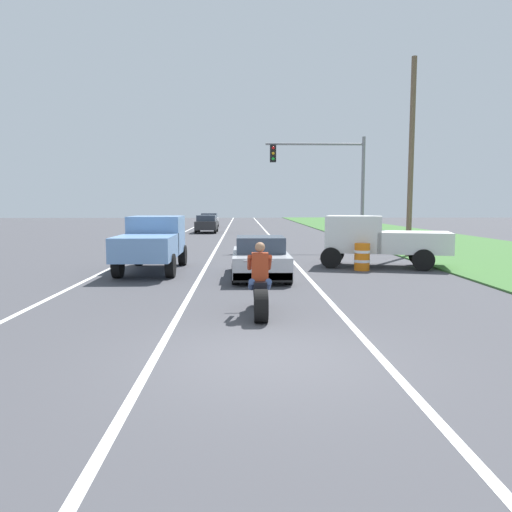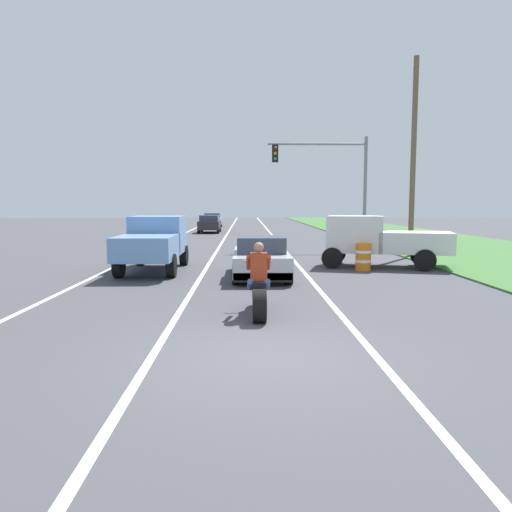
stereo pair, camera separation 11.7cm
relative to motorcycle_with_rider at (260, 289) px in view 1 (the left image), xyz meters
The scene contains 15 objects.
ground_plane 2.97m from the motorcycle_with_rider, 89.81° to the right, with size 160.00×160.00×0.00m, color #424247.
lane_stripe_left_solid 17.93m from the motorcycle_with_rider, 107.51° to the left, with size 0.14×120.00×0.01m, color white.
lane_stripe_right_solid 17.19m from the motorcycle_with_rider, 83.96° to the left, with size 0.14×120.00×0.01m, color white.
lane_stripe_centre_dashed 17.19m from the motorcycle_with_rider, 95.98° to the left, with size 0.14×120.00×0.01m, color white.
grass_verge_right 20.85m from the motorcycle_with_rider, 55.08° to the left, with size 10.00×120.00×0.06m, color #3D6B33.
motorcycle_with_rider is the anchor object (origin of this frame).
sports_car_silver 5.75m from the motorcycle_with_rider, 87.74° to the left, with size 1.84×4.30×1.37m.
pickup_truck_left_lane_light_blue 8.16m from the motorcycle_with_rider, 116.46° to the left, with size 2.02×4.80×1.98m.
pickup_truck_right_shoulder_white 9.68m from the motorcycle_with_rider, 59.41° to the left, with size 5.14×3.14×1.98m.
traffic_light_mast_near 16.74m from the motorcycle_with_rider, 74.26° to the left, with size 5.33×0.34×6.00m.
utility_pole_roadside 14.39m from the motorcycle_with_rider, 58.15° to the left, with size 0.24×0.24×8.97m, color brown.
construction_barrel_nearest 8.32m from the motorcycle_with_rider, 60.91° to the left, with size 0.58×0.58×1.00m.
construction_barrel_mid 12.11m from the motorcycle_with_rider, 72.10° to the left, with size 0.58×0.58×1.00m.
distant_car_far_ahead 31.59m from the motorcycle_with_rider, 96.12° to the left, with size 1.80×4.00×1.50m.
distant_car_further_ahead 40.74m from the motorcycle_with_rider, 95.23° to the left, with size 1.80×4.00×1.50m.
Camera 1 is at (-0.41, -7.57, 2.44)m, focal length 34.29 mm.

